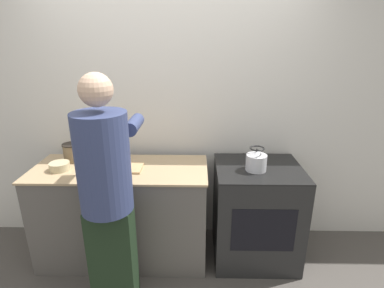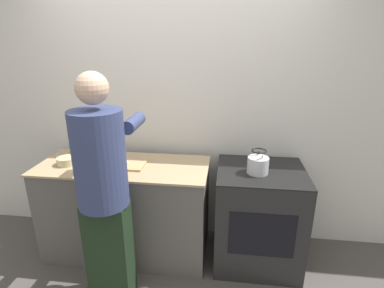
{
  "view_description": "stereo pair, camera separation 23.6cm",
  "coord_description": "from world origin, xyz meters",
  "px_view_note": "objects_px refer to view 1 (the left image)",
  "views": [
    {
      "loc": [
        0.25,
        -2.03,
        1.91
      ],
      "look_at": [
        0.21,
        0.21,
        1.13
      ],
      "focal_mm": 28.0,
      "sensor_mm": 36.0,
      "label": 1
    },
    {
      "loc": [
        0.48,
        -2.01,
        1.91
      ],
      "look_at": [
        0.21,
        0.21,
        1.13
      ],
      "focal_mm": 28.0,
      "sensor_mm": 36.0,
      "label": 2
    }
  ],
  "objects_px": {
    "knife": "(113,166)",
    "kettle": "(256,161)",
    "cutting_board": "(119,168)",
    "oven": "(256,212)",
    "canister_jar": "(72,152)",
    "person": "(107,191)",
    "bowl_prep": "(60,166)"
  },
  "relations": [
    {
      "from": "oven",
      "to": "bowl_prep",
      "type": "relative_size",
      "value": 5.42
    },
    {
      "from": "oven",
      "to": "kettle",
      "type": "xyz_separation_m",
      "value": [
        -0.04,
        -0.06,
        0.53
      ]
    },
    {
      "from": "oven",
      "to": "person",
      "type": "bearing_deg",
      "value": -154.52
    },
    {
      "from": "bowl_prep",
      "to": "cutting_board",
      "type": "bearing_deg",
      "value": 3.41
    },
    {
      "from": "person",
      "to": "bowl_prep",
      "type": "height_order",
      "value": "person"
    },
    {
      "from": "cutting_board",
      "to": "canister_jar",
      "type": "xyz_separation_m",
      "value": [
        -0.46,
        0.17,
        0.07
      ]
    },
    {
      "from": "oven",
      "to": "kettle",
      "type": "relative_size",
      "value": 4.46
    },
    {
      "from": "oven",
      "to": "canister_jar",
      "type": "distance_m",
      "value": 1.73
    },
    {
      "from": "kettle",
      "to": "cutting_board",
      "type": "bearing_deg",
      "value": 179.72
    },
    {
      "from": "kettle",
      "to": "bowl_prep",
      "type": "xyz_separation_m",
      "value": [
        -1.64,
        -0.02,
        -0.05
      ]
    },
    {
      "from": "cutting_board",
      "to": "knife",
      "type": "bearing_deg",
      "value": 169.8
    },
    {
      "from": "oven",
      "to": "cutting_board",
      "type": "distance_m",
      "value": 1.27
    },
    {
      "from": "oven",
      "to": "person",
      "type": "relative_size",
      "value": 0.51
    },
    {
      "from": "person",
      "to": "cutting_board",
      "type": "distance_m",
      "value": 0.5
    },
    {
      "from": "knife",
      "to": "bowl_prep",
      "type": "xyz_separation_m",
      "value": [
        -0.44,
        -0.04,
        0.01
      ]
    },
    {
      "from": "knife",
      "to": "canister_jar",
      "type": "distance_m",
      "value": 0.44
    },
    {
      "from": "cutting_board",
      "to": "knife",
      "type": "height_order",
      "value": "knife"
    },
    {
      "from": "oven",
      "to": "cutting_board",
      "type": "relative_size",
      "value": 2.26
    },
    {
      "from": "person",
      "to": "cutting_board",
      "type": "height_order",
      "value": "person"
    },
    {
      "from": "cutting_board",
      "to": "oven",
      "type": "bearing_deg",
      "value": 2.45
    },
    {
      "from": "oven",
      "to": "bowl_prep",
      "type": "height_order",
      "value": "bowl_prep"
    },
    {
      "from": "kettle",
      "to": "canister_jar",
      "type": "bearing_deg",
      "value": 173.9
    },
    {
      "from": "oven",
      "to": "cutting_board",
      "type": "height_order",
      "value": "cutting_board"
    },
    {
      "from": "knife",
      "to": "kettle",
      "type": "height_order",
      "value": "kettle"
    },
    {
      "from": "canister_jar",
      "to": "knife",
      "type": "bearing_deg",
      "value": -21.04
    },
    {
      "from": "oven",
      "to": "canister_jar",
      "type": "bearing_deg",
      "value": 176.01
    },
    {
      "from": "person",
      "to": "kettle",
      "type": "height_order",
      "value": "person"
    },
    {
      "from": "oven",
      "to": "knife",
      "type": "height_order",
      "value": "knife"
    },
    {
      "from": "oven",
      "to": "kettle",
      "type": "bearing_deg",
      "value": -126.37
    },
    {
      "from": "bowl_prep",
      "to": "canister_jar",
      "type": "relative_size",
      "value": 1.0
    },
    {
      "from": "kettle",
      "to": "bowl_prep",
      "type": "relative_size",
      "value": 1.22
    },
    {
      "from": "canister_jar",
      "to": "person",
      "type": "bearing_deg",
      "value": -52.71
    }
  ]
}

